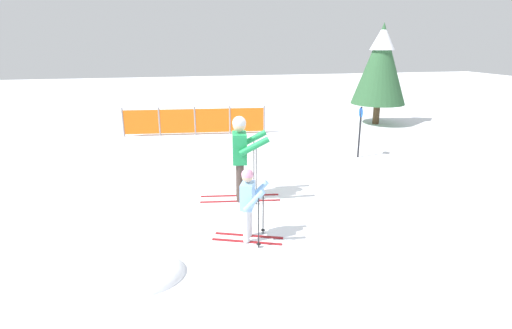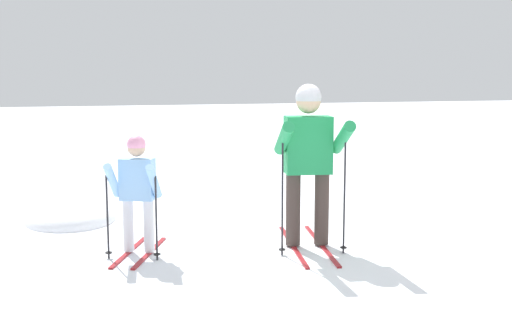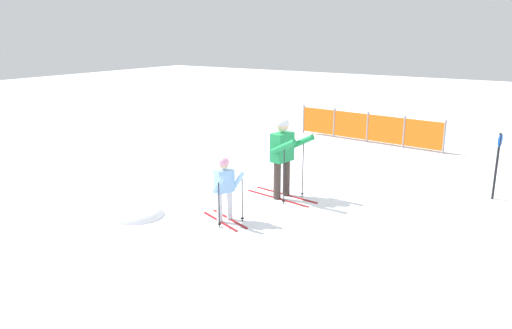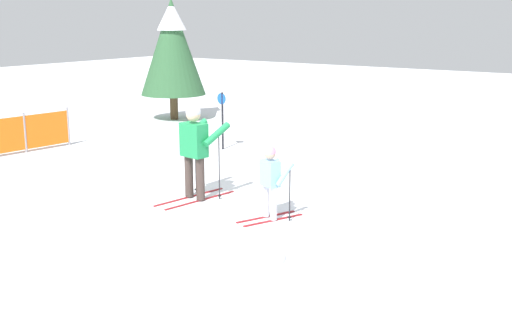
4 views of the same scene
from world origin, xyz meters
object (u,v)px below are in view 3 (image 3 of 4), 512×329
at_px(safety_fence, 367,127).
at_px(trail_marker, 498,159).
at_px(skier_adult, 283,150).
at_px(skier_child, 225,184).

height_order(safety_fence, trail_marker, trail_marker).
xyz_separation_m(skier_adult, trail_marker, (3.79, 2.35, -0.16)).
bearing_deg(safety_fence, skier_adult, -85.45).
bearing_deg(trail_marker, skier_child, -134.08).
distance_m(skier_adult, skier_child, 1.82).
bearing_deg(skier_adult, trail_marker, 40.17).
relative_size(skier_child, safety_fence, 0.25).
height_order(skier_adult, safety_fence, skier_adult).
bearing_deg(trail_marker, safety_fence, 138.25).
relative_size(skier_adult, safety_fence, 0.36).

